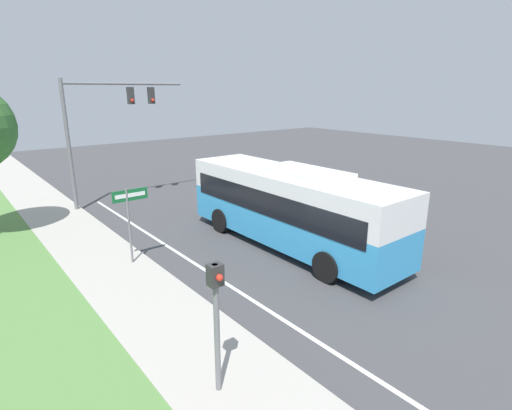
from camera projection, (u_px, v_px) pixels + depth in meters
The scene contains 8 objects.
ground_plane at pixel (347, 275), 13.83m from camera, with size 80.00×80.00×0.00m, color #424244.
sidewalk at pixel (190, 342), 10.08m from camera, with size 2.80×80.00×0.12m.
grass_verge at pixel (52, 403), 8.15m from camera, with size 3.60×80.00×0.10m.
lane_divider_near at pixel (268, 310), 11.66m from camera, with size 0.14×30.00×0.01m.
bus at pixel (290, 204), 15.98m from camera, with size 2.78×10.10×3.31m.
signal_gantry at pixel (105, 117), 20.97m from camera, with size 6.58×0.41×6.75m.
pedestrian_signal at pixel (216, 308), 7.89m from camera, with size 0.28×0.34×2.98m.
street_sign at pixel (130, 213), 14.11m from camera, with size 1.28×0.08×2.89m.
Camera 1 is at (-10.36, -7.83, 6.21)m, focal length 28.00 mm.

